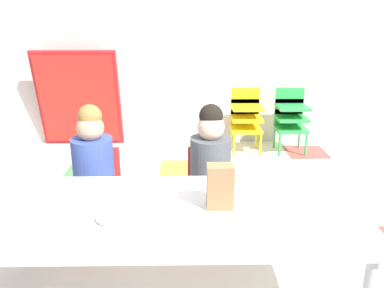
{
  "coord_description": "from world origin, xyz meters",
  "views": [
    {
      "loc": [
        0.04,
        -2.28,
        1.47
      ],
      "look_at": [
        0.07,
        -0.28,
        0.8
      ],
      "focal_mm": 37.33,
      "sensor_mm": 36.0,
      "label": 1
    }
  ],
  "objects": [
    {
      "name": "seated_child_middle_seat",
      "position": [
        0.19,
        0.1,
        0.55
      ],
      "size": [
        0.32,
        0.31,
        0.92
      ],
      "color": "red",
      "rests_on": "ground_plane"
    },
    {
      "name": "donut_powdered_on_plate",
      "position": [
        -0.31,
        -0.66,
        0.58
      ],
      "size": [
        0.13,
        0.13,
        0.04
      ],
      "primitive_type": "torus",
      "color": "white",
      "rests_on": "craft_table"
    },
    {
      "name": "folded_activity_table",
      "position": [
        -1.14,
        2.05,
        0.54
      ],
      "size": [
        0.9,
        0.29,
        1.09
      ],
      "color": "red",
      "rests_on": "ground_plane"
    },
    {
      "name": "back_wall",
      "position": [
        0.0,
        2.25,
        1.24
      ],
      "size": [
        5.92,
        0.1,
        2.48
      ],
      "primitive_type": "cube",
      "color": "beige",
      "rests_on": "ground_plane"
    },
    {
      "name": "paper_plate_near_edge",
      "position": [
        -0.31,
        -0.66,
        0.55
      ],
      "size": [
        0.18,
        0.18,
        0.01
      ],
      "primitive_type": "cylinder",
      "color": "white",
      "rests_on": "craft_table"
    },
    {
      "name": "kid_chair_yellow_stack",
      "position": [
        0.68,
        1.86,
        0.4
      ],
      "size": [
        0.32,
        0.3,
        0.68
      ],
      "color": "yellow",
      "rests_on": "ground_plane"
    },
    {
      "name": "seated_child_near_camera",
      "position": [
        -0.55,
        0.1,
        0.55
      ],
      "size": [
        0.32,
        0.32,
        0.92
      ],
      "color": "red",
      "rests_on": "ground_plane"
    },
    {
      "name": "kid_chair_green_stack",
      "position": [
        1.17,
        1.86,
        0.4
      ],
      "size": [
        0.32,
        0.3,
        0.68
      ],
      "color": "green",
      "rests_on": "ground_plane"
    },
    {
      "name": "paper_bag_brown",
      "position": [
        0.2,
        -0.51,
        0.66
      ],
      "size": [
        0.13,
        0.09,
        0.22
      ],
      "primitive_type": "cube",
      "color": "#9E754C",
      "rests_on": "craft_table"
    },
    {
      "name": "craft_table",
      "position": [
        -0.04,
        -0.53,
        0.51
      ],
      "size": [
        1.87,
        0.81,
        0.55
      ],
      "color": "white",
      "rests_on": "ground_plane"
    },
    {
      "name": "ground_plane",
      "position": [
        0.01,
        0.01,
        -0.01
      ],
      "size": [
        5.92,
        4.49,
        0.02
      ],
      "color": "silver"
    }
  ]
}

